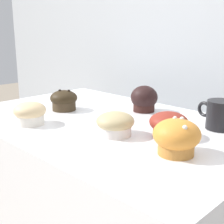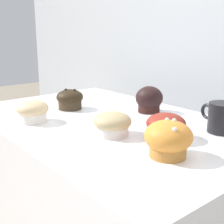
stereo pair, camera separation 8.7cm
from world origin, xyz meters
name	(u,v)px [view 1 (the left image)]	position (x,y,z in m)	size (l,w,h in m)	color
wall_back	(200,99)	(0.00, 0.60, 0.90)	(3.20, 0.10, 1.80)	#B2B7BC
muffin_front_center	(169,124)	(0.24, 0.01, 0.96)	(0.11, 0.11, 0.07)	#53211D
muffin_back_left	(144,99)	(0.01, 0.18, 0.97)	(0.10, 0.10, 0.09)	#341A17
muffin_back_right	(177,137)	(0.32, -0.08, 0.97)	(0.11, 0.11, 0.09)	#BF7D36
muffin_front_left	(64,100)	(-0.21, -0.01, 0.96)	(0.10, 0.10, 0.08)	#3F3120
muffin_front_right	(115,124)	(0.12, -0.08, 0.96)	(0.11, 0.11, 0.07)	silver
muffin_back_center	(30,113)	(-0.14, -0.19, 0.96)	(0.10, 0.10, 0.07)	white
coffee_cup	(221,114)	(0.30, 0.18, 0.97)	(0.13, 0.09, 0.09)	black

